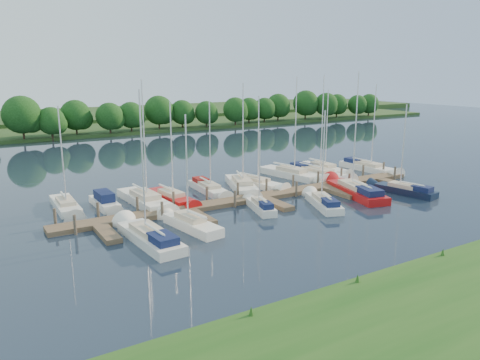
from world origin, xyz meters
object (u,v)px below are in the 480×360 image
motorboat (105,204)px  sailboat_n_5 (242,187)px  dock (263,198)px  sailboat_n_0 (66,207)px  sailboat_s_2 (260,207)px

motorboat → sailboat_n_5: 14.44m
dock → sailboat_n_5: bearing=84.6°
sailboat_n_0 → motorboat: size_ratio=1.74×
motorboat → sailboat_n_5: sailboat_n_5 is taller
dock → sailboat_n_0: 18.50m
dock → sailboat_n_0: sailboat_n_0 is taller
motorboat → sailboat_s_2: 14.46m
motorboat → sailboat_s_2: sailboat_s_2 is taller
dock → sailboat_n_5: size_ratio=3.42×
dock → sailboat_n_5: sailboat_n_5 is taller
sailboat_n_0 → sailboat_s_2: 17.80m
sailboat_n_5 → sailboat_n_0: bearing=12.4°
dock → sailboat_n_0: bearing=158.7°
sailboat_s_2 → sailboat_n_5: bearing=85.0°
sailboat_n_0 → sailboat_s_2: sailboat_n_0 is taller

